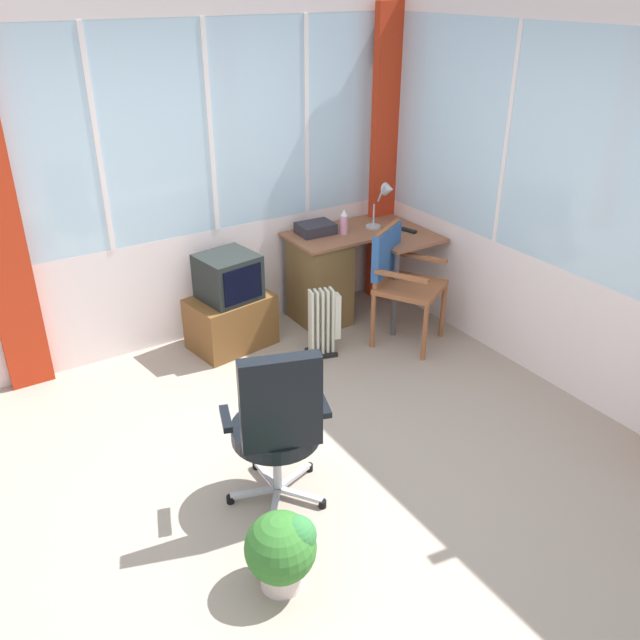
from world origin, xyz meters
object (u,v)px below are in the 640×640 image
tv_remote (408,230)px  wooden_armchair (397,270)px  potted_plant (283,548)px  desk_lamp (385,198)px  office_chair (278,422)px  desk (324,276)px  paper_tray (316,228)px  tv_on_stand (230,306)px  space_heater (325,322)px  spray_bottle (344,222)px

tv_remote → wooden_armchair: (-0.37, -0.33, -0.16)m
wooden_armchair → potted_plant: size_ratio=2.27×
desk_lamp → office_chair: (-2.02, -1.77, -0.46)m
desk → paper_tray: 0.42m
tv_on_stand → office_chair: bearing=-107.3°
space_heater → desk: bearing=58.0°
desk_lamp → spray_bottle: desk_lamp is taller
desk_lamp → paper_tray: 0.64m
desk_lamp → potted_plant: (-2.29, -2.27, -0.79)m
paper_tray → potted_plant: size_ratio=0.71×
office_chair → tv_on_stand: size_ratio=1.31×
tv_remote → desk_lamp: bearing=106.4°
desk_lamp → space_heater: bearing=-153.5°
desk → tv_remote: size_ratio=7.53×
desk → wooden_armchair: 0.71m
tv_remote → office_chair: size_ratio=0.14×
potted_plant → tv_remote: bearing=40.9°
tv_remote → space_heater: bearing=178.5°
paper_tray → office_chair: 2.45m
tv_remote → space_heater: size_ratio=0.27×
desk_lamp → office_chair: 2.72m
tv_remote → paper_tray: bearing=135.7°
wooden_armchair → desk_lamp: bearing=64.0°
wooden_armchair → office_chair: size_ratio=0.93×
paper_tray → space_heater: size_ratio=0.53×
spray_bottle → tv_on_stand: bearing=178.7°
potted_plant → tv_on_stand: bearing=70.4°
desk_lamp → potted_plant: size_ratio=0.95×
desk → wooden_armchair: (0.30, -0.60, 0.21)m
space_heater → potted_plant: size_ratio=1.33×
tv_remote → office_chair: bearing=-159.1°
desk → potted_plant: 2.93m
desk_lamp → paper_tray: (-0.57, 0.19, -0.22)m
spray_bottle → wooden_armchair: size_ratio=0.22×
office_chair → spray_bottle: bearing=48.0°
office_chair → wooden_armchair: bearing=35.2°
tv_remote → desk: bearing=142.5°
desk_lamp → tv_on_stand: bearing=176.7°
office_chair → paper_tray: bearing=53.5°
desk → space_heater: (-0.33, -0.52, -0.12)m
paper_tray → tv_on_stand: (-0.87, -0.11, -0.46)m
tv_on_stand → spray_bottle: bearing=-1.3°
space_heater → potted_plant: bearing=-127.5°
tv_remote → potted_plant: 3.23m
desk → office_chair: office_chair is taller
desk → paper_tray: paper_tray is taller
paper_tray → potted_plant: paper_tray is taller
office_chair → potted_plant: (-0.26, -0.51, -0.34)m
wooden_armchair → office_chair: office_chair is taller
paper_tray → wooden_armchair: wooden_armchair is taller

